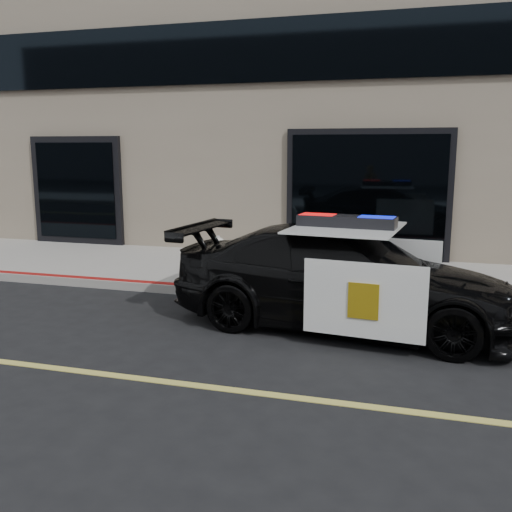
# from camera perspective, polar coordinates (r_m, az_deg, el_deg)

# --- Properties ---
(ground) EXTENTS (120.00, 120.00, 0.00)m
(ground) POSITION_cam_1_polar(r_m,az_deg,el_deg) (5.82, 14.08, -14.78)
(ground) COLOR black
(ground) RESTS_ON ground
(sidewalk_n) EXTENTS (60.00, 3.50, 0.15)m
(sidewalk_n) POSITION_cam_1_polar(r_m,az_deg,el_deg) (10.79, 15.24, -2.48)
(sidewalk_n) COLOR gray
(sidewalk_n) RESTS_ON ground
(building_n) EXTENTS (60.00, 7.00, 12.00)m
(building_n) POSITION_cam_1_polar(r_m,az_deg,el_deg) (16.15, 16.79, 22.94)
(building_n) COLOR #756856
(building_n) RESTS_ON ground
(police_car) EXTENTS (2.91, 5.19, 1.57)m
(police_car) POSITION_cam_1_polar(r_m,az_deg,el_deg) (8.02, 8.90, -2.14)
(police_car) COLOR black
(police_car) RESTS_ON ground
(fire_hydrant) EXTENTS (0.37, 0.52, 0.82)m
(fire_hydrant) POSITION_cam_1_polar(r_m,az_deg,el_deg) (10.00, -3.83, -0.46)
(fire_hydrant) COLOR white
(fire_hydrant) RESTS_ON sidewalk_n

